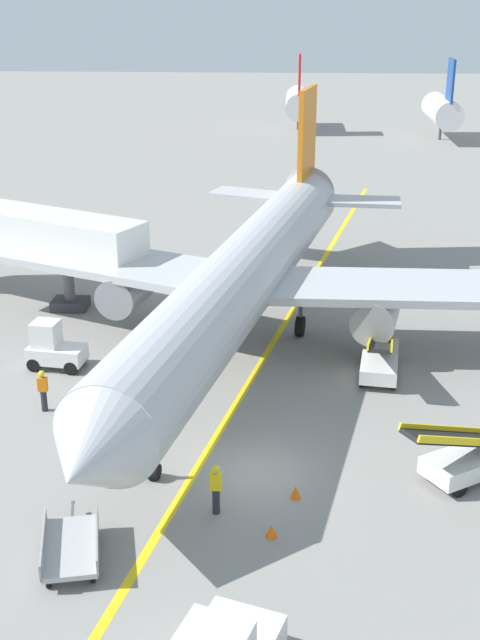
{
  "coord_description": "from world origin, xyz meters",
  "views": [
    {
      "loc": [
        0.92,
        -24.21,
        15.1
      ],
      "look_at": [
        -0.95,
        7.69,
        2.5
      ],
      "focal_mm": 46.75,
      "sensor_mm": 36.0,
      "label": 1
    }
  ],
  "objects_px": {
    "airliner": "(247,272)",
    "baggage_cart_loaded": "(71,546)",
    "belt_loader_aft_hold": "(474,456)",
    "safety_cone_nose_right": "(271,531)",
    "safety_cone_wingtip_left": "(78,452)",
    "safety_cone_wingtip_right": "(295,492)",
    "ground_crew_wing_walker": "(43,389)",
    "ground_crew_marshaller": "(216,488)",
    "jet_bridge": "(18,234)",
    "belt_loader_forward_hold": "(380,358)",
    "baggage_tug_near_wing": "(53,348)"
  },
  "relations": [
    {
      "from": "ground_crew_marshaller",
      "to": "safety_cone_nose_right",
      "type": "height_order",
      "value": "ground_crew_marshaller"
    },
    {
      "from": "jet_bridge",
      "to": "belt_loader_forward_hold",
      "type": "xyz_separation_m",
      "value": [
        17.84,
        -8.46,
        -2.77
      ]
    },
    {
      "from": "safety_cone_nose_right",
      "to": "baggage_cart_loaded",
      "type": "bearing_deg",
      "value": -166.0
    },
    {
      "from": "belt_loader_aft_hold",
      "to": "ground_crew_marshaller",
      "type": "bearing_deg",
      "value": -162.85
    },
    {
      "from": "safety_cone_wingtip_left",
      "to": "safety_cone_wingtip_right",
      "type": "xyz_separation_m",
      "value": [
        7.54,
        -2.05,
        0.0
      ]
    },
    {
      "from": "baggage_cart_loaded",
      "to": "safety_cone_wingtip_right",
      "type": "relative_size",
      "value": 8.73
    },
    {
      "from": "safety_cone_nose_right",
      "to": "safety_cone_wingtip_left",
      "type": "relative_size",
      "value": 1.0
    },
    {
      "from": "airliner",
      "to": "baggage_cart_loaded",
      "type": "relative_size",
      "value": 9.14
    },
    {
      "from": "jet_bridge",
      "to": "safety_cone_wingtip_right",
      "type": "xyz_separation_m",
      "value": [
        14.27,
        -17.89,
        -3.32
      ]
    },
    {
      "from": "ground_crew_marshaller",
      "to": "safety_cone_nose_right",
      "type": "distance_m",
      "value": 2.19
    },
    {
      "from": "airliner",
      "to": "ground_crew_wing_walker",
      "type": "relative_size",
      "value": 20.65
    },
    {
      "from": "airliner",
      "to": "safety_cone_wingtip_left",
      "type": "relative_size",
      "value": 79.77
    },
    {
      "from": "airliner",
      "to": "belt_loader_forward_hold",
      "type": "bearing_deg",
      "value": -29.04
    },
    {
      "from": "ground_crew_marshaller",
      "to": "safety_cone_nose_right",
      "type": "bearing_deg",
      "value": -33.14
    },
    {
      "from": "jet_bridge",
      "to": "ground_crew_marshaller",
      "type": "relative_size",
      "value": 7.47
    },
    {
      "from": "safety_cone_wingtip_right",
      "to": "safety_cone_nose_right",
      "type": "bearing_deg",
      "value": -108.82
    },
    {
      "from": "belt_loader_aft_hold",
      "to": "ground_crew_marshaller",
      "type": "distance_m",
      "value": 8.77
    },
    {
      "from": "airliner",
      "to": "safety_cone_wingtip_right",
      "type": "relative_size",
      "value": 79.77
    },
    {
      "from": "belt_loader_aft_hold",
      "to": "ground_crew_marshaller",
      "type": "height_order",
      "value": "belt_loader_aft_hold"
    },
    {
      "from": "baggage_tug_near_wing",
      "to": "safety_cone_wingtip_right",
      "type": "distance_m",
      "value": 13.99
    },
    {
      "from": "belt_loader_forward_hold",
      "to": "safety_cone_wingtip_right",
      "type": "distance_m",
      "value": 10.1
    },
    {
      "from": "jet_bridge",
      "to": "belt_loader_forward_hold",
      "type": "height_order",
      "value": "jet_bridge"
    },
    {
      "from": "safety_cone_nose_right",
      "to": "ground_crew_marshaller",
      "type": "bearing_deg",
      "value": 146.86
    },
    {
      "from": "baggage_cart_loaded",
      "to": "safety_cone_nose_right",
      "type": "xyz_separation_m",
      "value": [
        5.66,
        1.41,
        -0.25
      ]
    },
    {
      "from": "baggage_tug_near_wing",
      "to": "baggage_cart_loaded",
      "type": "distance_m",
      "value": 13.51
    },
    {
      "from": "baggage_tug_near_wing",
      "to": "safety_cone_wingtip_left",
      "type": "relative_size",
      "value": 5.8
    },
    {
      "from": "baggage_cart_loaded",
      "to": "safety_cone_wingtip_right",
      "type": "height_order",
      "value": "baggage_cart_loaded"
    },
    {
      "from": "jet_bridge",
      "to": "belt_loader_aft_hold",
      "type": "bearing_deg",
      "value": -38.86
    },
    {
      "from": "baggage_cart_loaded",
      "to": "ground_crew_wing_walker",
      "type": "height_order",
      "value": "ground_crew_wing_walker"
    },
    {
      "from": "ground_crew_marshaller",
      "to": "safety_cone_wingtip_right",
      "type": "relative_size",
      "value": 3.86
    },
    {
      "from": "safety_cone_wingtip_right",
      "to": "ground_crew_marshaller",
      "type": "bearing_deg",
      "value": -158.6
    },
    {
      "from": "belt_loader_aft_hold",
      "to": "ground_crew_marshaller",
      "type": "xyz_separation_m",
      "value": [
        -8.38,
        -2.59,
        0.13
      ]
    },
    {
      "from": "belt_loader_forward_hold",
      "to": "safety_cone_wingtip_right",
      "type": "relative_size",
      "value": 11.66
    },
    {
      "from": "belt_loader_aft_hold",
      "to": "safety_cone_nose_right",
      "type": "xyz_separation_m",
      "value": [
        -6.64,
        -3.73,
        -0.56
      ]
    },
    {
      "from": "baggage_tug_near_wing",
      "to": "safety_cone_wingtip_right",
      "type": "bearing_deg",
      "value": -42.21
    },
    {
      "from": "airliner",
      "to": "belt_loader_aft_hold",
      "type": "height_order",
      "value": "airliner"
    },
    {
      "from": "ground_crew_marshaller",
      "to": "airliner",
      "type": "bearing_deg",
      "value": 88.88
    },
    {
      "from": "airliner",
      "to": "baggage_cart_loaded",
      "type": "bearing_deg",
      "value": -104.52
    },
    {
      "from": "airliner",
      "to": "baggage_cart_loaded",
      "type": "height_order",
      "value": "airliner"
    },
    {
      "from": "safety_cone_nose_right",
      "to": "ground_crew_wing_walker",
      "type": "bearing_deg",
      "value": 139.94
    },
    {
      "from": "belt_loader_forward_hold",
      "to": "ground_crew_marshaller",
      "type": "distance_m",
      "value": 12.01
    },
    {
      "from": "baggage_cart_loaded",
      "to": "safety_cone_nose_right",
      "type": "height_order",
      "value": "baggage_cart_loaded"
    },
    {
      "from": "belt_loader_aft_hold",
      "to": "ground_crew_wing_walker",
      "type": "xyz_separation_m",
      "value": [
        -15.59,
        3.8,
        0.13
      ]
    },
    {
      "from": "safety_cone_nose_right",
      "to": "safety_cone_wingtip_right",
      "type": "relative_size",
      "value": 1.0
    },
    {
      "from": "ground_crew_marshaller",
      "to": "baggage_tug_near_wing",
      "type": "bearing_deg",
      "value": 127.3
    },
    {
      "from": "airliner",
      "to": "jet_bridge",
      "type": "distance_m",
      "value": 13.18
    },
    {
      "from": "jet_bridge",
      "to": "ground_crew_wing_walker",
      "type": "bearing_deg",
      "value": -69.74
    },
    {
      "from": "airliner",
      "to": "ground_crew_wing_walker",
      "type": "bearing_deg",
      "value": -136.07
    },
    {
      "from": "airliner",
      "to": "safety_cone_wingtip_left",
      "type": "bearing_deg",
      "value": -116.8
    },
    {
      "from": "ground_crew_marshaller",
      "to": "safety_cone_wingtip_right",
      "type": "xyz_separation_m",
      "value": [
        2.46,
        0.96,
        -0.69
      ]
    }
  ]
}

